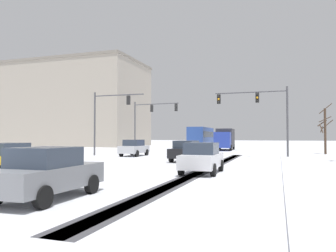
{
  "coord_description": "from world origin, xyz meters",
  "views": [
    {
      "loc": [
        8.62,
        -6.6,
        1.96
      ],
      "look_at": [
        0.0,
        18.94,
        2.8
      ],
      "focal_mm": 35.2,
      "sensor_mm": 36.0,
      "label": 1
    }
  ],
  "objects_px": {
    "box_truck_delivery": "(225,139)",
    "bus_oncoming": "(201,136)",
    "car_yellow_cab_fourth": "(7,159)",
    "traffic_signal_near_left": "(108,112)",
    "car_silver_lead": "(134,148)",
    "bare_tree_sidewalk_far": "(325,129)",
    "office_building_far_left_block": "(78,105)",
    "car_white_third": "(202,158)",
    "car_black_second": "(187,151)",
    "traffic_signal_far_left": "(150,115)",
    "traffic_signal_near_right": "(261,107)",
    "car_grey_fifth": "(47,173)"
  },
  "relations": [
    {
      "from": "car_silver_lead",
      "to": "bare_tree_sidewalk_far",
      "type": "height_order",
      "value": "bare_tree_sidewalk_far"
    },
    {
      "from": "traffic_signal_near_left",
      "to": "bare_tree_sidewalk_far",
      "type": "xyz_separation_m",
      "value": [
        21.28,
        9.89,
        -1.68
      ]
    },
    {
      "from": "traffic_signal_far_left",
      "to": "car_grey_fifth",
      "type": "bearing_deg",
      "value": -73.85
    },
    {
      "from": "bus_oncoming",
      "to": "box_truck_delivery",
      "type": "relative_size",
      "value": 1.48
    },
    {
      "from": "traffic_signal_near_right",
      "to": "office_building_far_left_block",
      "type": "distance_m",
      "value": 47.05
    },
    {
      "from": "car_grey_fifth",
      "to": "box_truck_delivery",
      "type": "relative_size",
      "value": 0.55
    },
    {
      "from": "car_silver_lead",
      "to": "bare_tree_sidewalk_far",
      "type": "distance_m",
      "value": 20.89
    },
    {
      "from": "traffic_signal_near_left",
      "to": "traffic_signal_far_left",
      "type": "height_order",
      "value": "same"
    },
    {
      "from": "car_silver_lead",
      "to": "car_yellow_cab_fourth",
      "type": "relative_size",
      "value": 0.99
    },
    {
      "from": "bus_oncoming",
      "to": "traffic_signal_far_left",
      "type": "bearing_deg",
      "value": -105.16
    },
    {
      "from": "office_building_far_left_block",
      "to": "traffic_signal_near_left",
      "type": "bearing_deg",
      "value": -51.46
    },
    {
      "from": "bus_oncoming",
      "to": "box_truck_delivery",
      "type": "height_order",
      "value": "bus_oncoming"
    },
    {
      "from": "box_truck_delivery",
      "to": "bus_oncoming",
      "type": "bearing_deg",
      "value": 127.09
    },
    {
      "from": "car_grey_fifth",
      "to": "bus_oncoming",
      "type": "xyz_separation_m",
      "value": [
        -5.27,
        44.59,
        1.18
      ]
    },
    {
      "from": "car_black_second",
      "to": "office_building_far_left_block",
      "type": "relative_size",
      "value": 0.16
    },
    {
      "from": "car_grey_fifth",
      "to": "car_yellow_cab_fourth",
      "type": "bearing_deg",
      "value": 143.18
    },
    {
      "from": "car_black_second",
      "to": "bus_oncoming",
      "type": "bearing_deg",
      "value": 100.59
    },
    {
      "from": "bus_oncoming",
      "to": "box_truck_delivery",
      "type": "bearing_deg",
      "value": -52.91
    },
    {
      "from": "traffic_signal_far_left",
      "to": "box_truck_delivery",
      "type": "relative_size",
      "value": 0.87
    },
    {
      "from": "bus_oncoming",
      "to": "bare_tree_sidewalk_far",
      "type": "xyz_separation_m",
      "value": [
        16.92,
        -13.58,
        0.72
      ]
    },
    {
      "from": "car_yellow_cab_fourth",
      "to": "traffic_signal_near_left",
      "type": "bearing_deg",
      "value": 101.79
    },
    {
      "from": "traffic_signal_near_right",
      "to": "car_yellow_cab_fourth",
      "type": "height_order",
      "value": "traffic_signal_near_right"
    },
    {
      "from": "traffic_signal_near_left",
      "to": "office_building_far_left_block",
      "type": "xyz_separation_m",
      "value": [
        -23.26,
        29.2,
        4.11
      ]
    },
    {
      "from": "car_yellow_cab_fourth",
      "to": "bare_tree_sidewalk_far",
      "type": "distance_m",
      "value": 31.9
    },
    {
      "from": "car_silver_lead",
      "to": "bare_tree_sidewalk_far",
      "type": "bearing_deg",
      "value": 27.83
    },
    {
      "from": "traffic_signal_far_left",
      "to": "bare_tree_sidewalk_far",
      "type": "relative_size",
      "value": 1.16
    },
    {
      "from": "car_silver_lead",
      "to": "car_white_third",
      "type": "height_order",
      "value": "same"
    },
    {
      "from": "car_white_third",
      "to": "box_truck_delivery",
      "type": "height_order",
      "value": "box_truck_delivery"
    },
    {
      "from": "car_white_third",
      "to": "box_truck_delivery",
      "type": "bearing_deg",
      "value": 96.51
    },
    {
      "from": "traffic_signal_far_left",
      "to": "car_black_second",
      "type": "bearing_deg",
      "value": -58.5
    },
    {
      "from": "car_white_third",
      "to": "bus_oncoming",
      "type": "xyz_separation_m",
      "value": [
        -8.26,
        36.02,
        1.18
      ]
    },
    {
      "from": "car_white_third",
      "to": "traffic_signal_near_right",
      "type": "bearing_deg",
      "value": 80.95
    },
    {
      "from": "car_grey_fifth",
      "to": "office_building_far_left_block",
      "type": "xyz_separation_m",
      "value": [
        -32.89,
        50.32,
        7.69
      ]
    },
    {
      "from": "car_yellow_cab_fourth",
      "to": "office_building_far_left_block",
      "type": "relative_size",
      "value": 0.15
    },
    {
      "from": "traffic_signal_near_right",
      "to": "car_silver_lead",
      "type": "relative_size",
      "value": 1.61
    },
    {
      "from": "traffic_signal_near_left",
      "to": "office_building_far_left_block",
      "type": "height_order",
      "value": "office_building_far_left_block"
    },
    {
      "from": "box_truck_delivery",
      "to": "bare_tree_sidewalk_far",
      "type": "xyz_separation_m",
      "value": [
        12.03,
        -7.11,
        1.08
      ]
    },
    {
      "from": "traffic_signal_near_right",
      "to": "car_yellow_cab_fourth",
      "type": "distance_m",
      "value": 22.1
    },
    {
      "from": "car_silver_lead",
      "to": "car_white_third",
      "type": "distance_m",
      "value": 16.03
    },
    {
      "from": "office_building_far_left_block",
      "to": "car_grey_fifth",
      "type": "bearing_deg",
      "value": -56.83
    },
    {
      "from": "traffic_signal_near_left",
      "to": "car_silver_lead",
      "type": "height_order",
      "value": "traffic_signal_near_left"
    },
    {
      "from": "traffic_signal_near_left",
      "to": "car_silver_lead",
      "type": "distance_m",
      "value": 4.6
    },
    {
      "from": "car_silver_lead",
      "to": "box_truck_delivery",
      "type": "bearing_deg",
      "value": 69.28
    },
    {
      "from": "car_grey_fifth",
      "to": "box_truck_delivery",
      "type": "height_order",
      "value": "box_truck_delivery"
    },
    {
      "from": "car_black_second",
      "to": "office_building_far_left_block",
      "type": "xyz_separation_m",
      "value": [
        -32.91,
        34.04,
        7.69
      ]
    },
    {
      "from": "car_white_third",
      "to": "traffic_signal_near_left",
      "type": "bearing_deg",
      "value": 135.16
    },
    {
      "from": "car_grey_fifth",
      "to": "office_building_far_left_block",
      "type": "distance_m",
      "value": 60.6
    },
    {
      "from": "traffic_signal_near_right",
      "to": "car_silver_lead",
      "type": "bearing_deg",
      "value": -171.47
    },
    {
      "from": "car_white_third",
      "to": "bare_tree_sidewalk_far",
      "type": "distance_m",
      "value": 24.13
    },
    {
      "from": "car_silver_lead",
      "to": "car_grey_fifth",
      "type": "distance_m",
      "value": 22.34
    }
  ]
}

